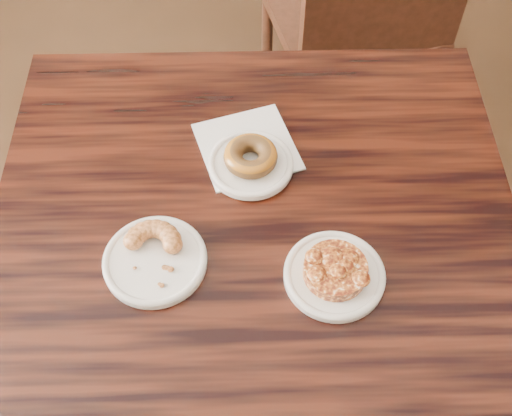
# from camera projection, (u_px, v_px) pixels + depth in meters

# --- Properties ---
(room_walls) EXTENTS (5.02, 5.02, 2.80)m
(room_walls) POSITION_uv_depth(u_px,v_px,m) (232.00, 21.00, 0.39)
(room_walls) COLOR tan
(room_walls) RESTS_ON floor
(cafe_table) EXTENTS (1.02, 1.02, 0.75)m
(cafe_table) POSITION_uv_depth(u_px,v_px,m) (256.00, 327.00, 1.38)
(cafe_table) COLOR black
(cafe_table) RESTS_ON floor
(chair_far) EXTENTS (0.63, 0.63, 0.90)m
(chair_far) POSITION_uv_depth(u_px,v_px,m) (350.00, 14.00, 1.87)
(chair_far) COLOR black
(chair_far) RESTS_ON floor
(napkin) EXTENTS (0.22, 0.22, 0.00)m
(napkin) POSITION_uv_depth(u_px,v_px,m) (247.00, 147.00, 1.18)
(napkin) COLOR white
(napkin) RESTS_ON cafe_table
(plate_donut) EXTENTS (0.15, 0.15, 0.01)m
(plate_donut) POSITION_uv_depth(u_px,v_px,m) (251.00, 164.00, 1.15)
(plate_donut) COLOR white
(plate_donut) RESTS_ON napkin
(plate_cruller) EXTENTS (0.17, 0.17, 0.01)m
(plate_cruller) POSITION_uv_depth(u_px,v_px,m) (155.00, 261.00, 1.04)
(plate_cruller) COLOR white
(plate_cruller) RESTS_ON cafe_table
(plate_fritter) EXTENTS (0.16, 0.16, 0.01)m
(plate_fritter) POSITION_uv_depth(u_px,v_px,m) (334.00, 275.00, 1.02)
(plate_fritter) COLOR white
(plate_fritter) RESTS_ON cafe_table
(glazed_donut) EXTENTS (0.10, 0.10, 0.03)m
(glazed_donut) POSITION_uv_depth(u_px,v_px,m) (251.00, 156.00, 1.13)
(glazed_donut) COLOR #8F4E14
(glazed_donut) RESTS_ON plate_donut
(apple_fritter) EXTENTS (0.14, 0.14, 0.03)m
(apple_fritter) POSITION_uv_depth(u_px,v_px,m) (336.00, 268.00, 1.01)
(apple_fritter) COLOR #401106
(apple_fritter) RESTS_ON plate_fritter
(cruller_fragment) EXTENTS (0.11, 0.11, 0.03)m
(cruller_fragment) POSITION_uv_depth(u_px,v_px,m) (153.00, 254.00, 1.02)
(cruller_fragment) COLOR brown
(cruller_fragment) RESTS_ON plate_cruller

